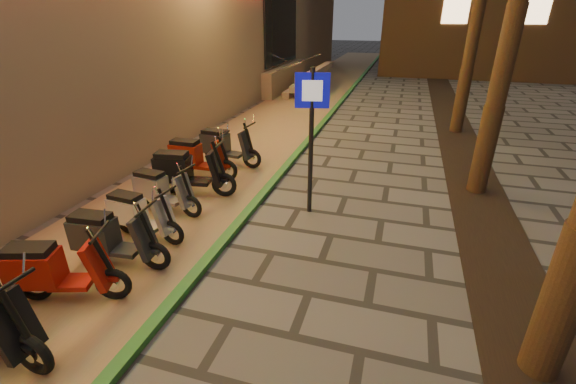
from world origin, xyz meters
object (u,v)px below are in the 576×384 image
(scooter_7, at_px, (138,214))
(scooter_9, at_px, (185,171))
(pedestrian_sign, at_px, (311,123))
(scooter_10, at_px, (196,157))
(scooter_5, at_px, (53,270))
(scooter_6, at_px, (109,237))
(scooter_8, at_px, (160,190))
(scooter_11, at_px, (224,146))

(scooter_7, bearing_deg, scooter_9, 99.17)
(pedestrian_sign, xyz_separation_m, scooter_10, (-3.05, 0.97, -1.29))
(scooter_5, distance_m, scooter_10, 4.55)
(scooter_5, relative_size, scooter_10, 0.95)
(scooter_7, bearing_deg, scooter_6, -78.48)
(scooter_9, bearing_deg, scooter_7, -94.98)
(pedestrian_sign, bearing_deg, scooter_6, -146.87)
(scooter_7, height_order, scooter_9, scooter_9)
(scooter_9, bearing_deg, scooter_5, -97.44)
(pedestrian_sign, xyz_separation_m, scooter_6, (-2.56, -2.64, -1.32))
(scooter_8, height_order, scooter_10, scooter_10)
(scooter_8, bearing_deg, scooter_7, -72.14)
(scooter_7, bearing_deg, scooter_8, 106.52)
(scooter_10, relative_size, scooter_11, 1.00)
(scooter_8, relative_size, scooter_11, 0.90)
(scooter_7, relative_size, scooter_8, 0.98)
(scooter_7, bearing_deg, scooter_5, -85.83)
(scooter_8, xyz_separation_m, scooter_11, (0.06, 2.79, 0.05))
(scooter_5, bearing_deg, scooter_7, 71.23)
(scooter_7, bearing_deg, scooter_11, 97.37)
(scooter_5, xyz_separation_m, scooter_10, (-0.36, 4.53, 0.02))
(scooter_11, bearing_deg, pedestrian_sign, -30.62)
(scooter_5, xyz_separation_m, scooter_7, (0.04, 1.76, -0.04))
(scooter_9, bearing_deg, pedestrian_sign, -9.32)
(scooter_10, bearing_deg, scooter_7, -82.27)
(scooter_6, distance_m, scooter_7, 0.84)
(pedestrian_sign, bearing_deg, scooter_5, -139.76)
(scooter_7, height_order, scooter_10, scooter_10)
(pedestrian_sign, xyz_separation_m, scooter_7, (-2.65, -1.80, -1.36))
(scooter_8, xyz_separation_m, scooter_10, (-0.20, 1.79, 0.06))
(scooter_8, distance_m, scooter_9, 0.85)
(scooter_7, distance_m, scooter_8, 1.00)
(scooter_8, distance_m, scooter_11, 2.79)
(scooter_5, distance_m, scooter_6, 0.93)
(scooter_6, relative_size, scooter_9, 0.90)
(scooter_5, distance_m, scooter_9, 3.59)
(scooter_6, relative_size, scooter_8, 1.07)
(scooter_8, bearing_deg, scooter_9, 91.81)
(pedestrian_sign, relative_size, scooter_7, 1.89)
(scooter_7, relative_size, scooter_10, 0.88)
(scooter_10, xyz_separation_m, scooter_11, (0.27, 1.00, -0.00))
(scooter_6, distance_m, scooter_11, 4.62)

